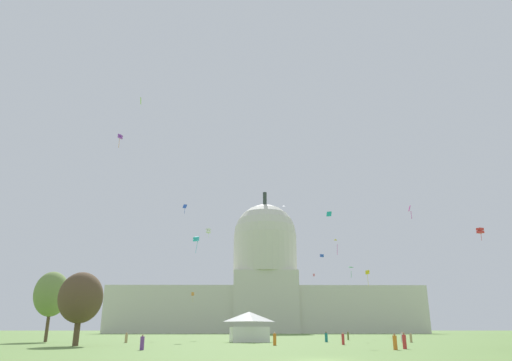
# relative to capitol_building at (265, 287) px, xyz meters

# --- Properties ---
(ground_plane) EXTENTS (800.00, 800.00, 0.00)m
(ground_plane) POSITION_rel_capitol_building_xyz_m (-1.62, -173.90, -19.73)
(ground_plane) COLOR olive
(capitol_building) EXTENTS (136.57, 29.01, 64.12)m
(capitol_building) POSITION_rel_capitol_building_xyz_m (0.00, 0.00, 0.00)
(capitol_building) COLOR beige
(capitol_building) RESTS_ON ground_plane
(event_tent) EXTENTS (7.20, 7.58, 4.94)m
(event_tent) POSITION_rel_capitol_building_xyz_m (-7.08, -128.55, -17.28)
(event_tent) COLOR white
(event_tent) RESTS_ON ground_plane
(tree_west_mid) EXTENTS (8.40, 8.25, 9.60)m
(tree_west_mid) POSITION_rel_capitol_building_xyz_m (-29.96, -146.04, -13.56)
(tree_west_mid) COLOR brown
(tree_west_mid) RESTS_ON ground_plane
(tree_west_far) EXTENTS (5.84, 6.70, 11.72)m
(tree_west_far) POSITION_rel_capitol_building_xyz_m (-41.48, -128.10, -11.86)
(tree_west_far) COLOR brown
(tree_west_far) RESTS_ON ground_plane
(person_purple_lawn_far_left) EXTENTS (0.48, 0.48, 1.60)m
(person_purple_lawn_far_left) POSITION_rel_capitol_building_xyz_m (-18.57, -157.83, -19.01)
(person_purple_lawn_far_left) COLOR #703D93
(person_purple_lawn_far_left) RESTS_ON ground_plane
(person_orange_back_right) EXTENTS (0.52, 0.52, 1.71)m
(person_orange_back_right) POSITION_rel_capitol_building_xyz_m (8.85, -157.84, -18.96)
(person_orange_back_right) COLOR orange
(person_orange_back_right) RESTS_ON ground_plane
(person_tan_deep_crowd) EXTENTS (0.59, 0.59, 1.59)m
(person_tan_deep_crowd) POSITION_rel_capitol_building_xyz_m (-26.69, -132.83, -19.02)
(person_tan_deep_crowd) COLOR tan
(person_tan_deep_crowd) RESTS_ON ground_plane
(person_white_edge_east) EXTENTS (0.60, 0.60, 1.65)m
(person_white_edge_east) POSITION_rel_capitol_building_xyz_m (18.87, -128.89, -18.99)
(person_white_edge_east) COLOR silver
(person_white_edge_east) RESTS_ON ground_plane
(person_orange_back_left) EXTENTS (0.63, 0.63, 1.73)m
(person_orange_back_left) POSITION_rel_capitol_building_xyz_m (-3.53, -144.14, -18.95)
(person_orange_back_left) COLOR orange
(person_orange_back_left) RESTS_ON ground_plane
(person_red_lawn_far_right) EXTENTS (0.56, 0.56, 1.69)m
(person_red_lawn_far_right) POSITION_rel_capitol_building_xyz_m (6.25, -142.08, -18.96)
(person_red_lawn_far_right) COLOR red
(person_red_lawn_far_right) RESTS_ON ground_plane
(person_olive_mid_center) EXTENTS (0.47, 0.47, 1.67)m
(person_olive_mid_center) POSITION_rel_capitol_building_xyz_m (12.44, -115.45, -18.96)
(person_olive_mid_center) COLOR olive
(person_olive_mid_center) RESTS_ON ground_plane
(person_teal_front_center) EXTENTS (0.47, 0.47, 1.69)m
(person_teal_front_center) POSITION_rel_capitol_building_xyz_m (5.92, -129.29, -18.97)
(person_teal_front_center) COLOR #1E757A
(person_teal_front_center) RESTS_ON ground_plane
(person_red_front_left) EXTENTS (0.59, 0.59, 1.79)m
(person_red_front_left) POSITION_rel_capitol_building_xyz_m (10.58, -155.67, -18.92)
(person_red_front_left) COLOR red
(person_red_front_left) RESTS_ON ground_plane
(person_tan_back_center) EXTENTS (0.43, 0.43, 1.50)m
(person_tan_back_center) POSITION_rel_capitol_building_xyz_m (19.31, -131.95, -19.06)
(person_tan_back_center) COLOR tan
(person_tan_back_center) RESTS_ON ground_plane
(kite_blue_mid) EXTENTS (1.18, 1.18, 0.90)m
(kite_blue_mid) POSITION_rel_capitol_building_xyz_m (13.61, -79.51, 2.22)
(kite_blue_mid) COLOR blue
(kite_white_mid) EXTENTS (1.27, 1.27, 2.40)m
(kite_white_mid) POSITION_rel_capitol_building_xyz_m (-17.14, -100.38, 5.08)
(kite_white_mid) COLOR white
(kite_gold_mid) EXTENTS (0.65, 1.27, 2.91)m
(kite_gold_mid) POSITION_rel_capitol_building_xyz_m (11.69, -113.29, -0.11)
(kite_gold_mid) COLOR gold
(kite_turquoise_mid) EXTENTS (0.84, 0.63, 0.88)m
(kite_turquoise_mid) POSITION_rel_capitol_building_xyz_m (5.90, -137.96, 0.22)
(kite_turquoise_mid) COLOR teal
(kite_violet_high) EXTENTS (1.12, 1.06, 3.47)m
(kite_violet_high) POSITION_rel_capitol_building_xyz_m (-37.08, -112.52, 24.62)
(kite_violet_high) COLOR purple
(kite_lime_high) EXTENTS (0.20, 1.10, 1.42)m
(kite_lime_high) POSITION_rel_capitol_building_xyz_m (-28.18, -130.74, 24.27)
(kite_lime_high) COLOR #8CD133
(kite_orange_low) EXTENTS (1.19, 1.18, 3.50)m
(kite_orange_low) POSITION_rel_capitol_building_xyz_m (-29.08, -28.17, -4.97)
(kite_orange_low) COLOR orange
(kite_green_low) EXTENTS (1.45, 1.17, 2.52)m
(kite_green_low) POSITION_rel_capitol_building_xyz_m (17.03, -99.29, -3.79)
(kite_green_low) COLOR green
(kite_pink_mid) EXTENTS (0.68, 0.35, 0.90)m
(kite_pink_mid) POSITION_rel_capitol_building_xyz_m (13.89, -59.38, -1.04)
(kite_pink_mid) COLOR pink
(kite_magenta_mid) EXTENTS (0.42, 0.61, 2.24)m
(kite_magenta_mid) POSITION_rel_capitol_building_xyz_m (19.45, -137.25, 1.19)
(kite_magenta_mid) COLOR #D1339E
(kite_cyan_mid) EXTENTS (1.20, 1.25, 3.36)m
(kite_cyan_mid) POSITION_rel_capitol_building_xyz_m (-17.68, -120.22, -0.67)
(kite_cyan_mid) COLOR #33BCDB
(kite_yellow_low) EXTENTS (1.22, 1.16, 4.35)m
(kite_yellow_low) POSITION_rel_capitol_building_xyz_m (25.70, -82.04, -2.78)
(kite_yellow_low) COLOR yellow
(kite_black_high) EXTENTS (1.35, 1.04, 0.30)m
(kite_black_high) POSITION_rel_capitol_building_xyz_m (7.02, -24.29, 30.94)
(kite_black_high) COLOR black
(kite_red_mid) EXTENTS (1.23, 1.24, 2.32)m
(kite_red_mid) POSITION_rel_capitol_building_xyz_m (34.99, -128.78, -0.59)
(kite_red_mid) COLOR red
(kite_blue_mid_b) EXTENTS (1.23, 0.66, 2.59)m
(kite_blue_mid_b) POSITION_rel_capitol_building_xyz_m (-23.80, -95.91, 12.27)
(kite_blue_mid_b) COLOR blue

